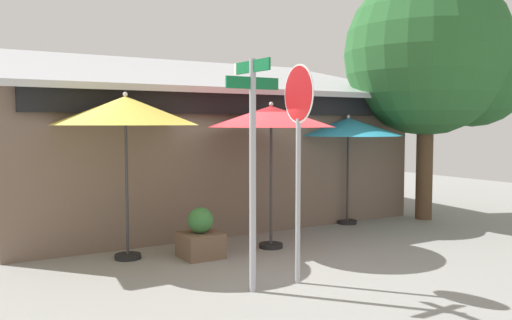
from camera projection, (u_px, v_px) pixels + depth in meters
name	position (u px, v px, depth m)	size (l,w,h in m)	color
ground_plane	(288.00, 260.00, 9.21)	(28.00, 28.00, 0.10)	gray
cafe_building	(193.00, 151.00, 13.12)	(9.66, 5.76, 4.14)	#705B4C
street_sign_post	(253.00, 152.00, 7.21)	(0.81, 0.87, 3.15)	#A8AAB2
stop_sign	(298.00, 130.00, 7.57)	(0.12, 0.82, 3.12)	#A8AAB2
patio_umbrella_mustard_left	(126.00, 112.00, 8.93)	(2.43, 2.43, 2.82)	black
patio_umbrella_crimson_center	(271.00, 118.00, 9.75)	(2.33, 2.33, 2.68)	black
patio_umbrella_teal_right	(348.00, 127.00, 12.14)	(2.41, 2.41, 2.49)	black
shade_tree	(439.00, 58.00, 12.69)	(4.36, 3.88, 5.89)	brown
sidewalk_planter	(201.00, 237.00, 9.17)	(0.66, 0.66, 0.87)	brown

